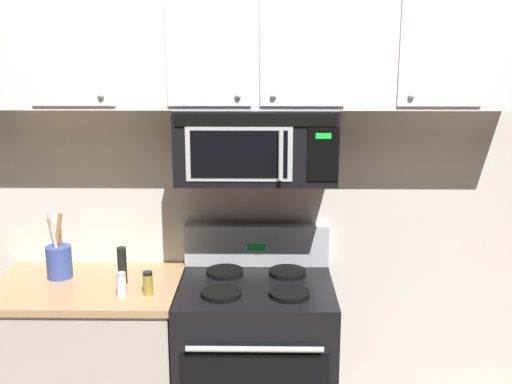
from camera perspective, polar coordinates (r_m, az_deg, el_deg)
name	(u,v)px	position (r m, az deg, el deg)	size (l,w,h in m)	color
back_wall	(257,179)	(3.28, 0.08, 1.21)	(5.20, 0.10, 2.70)	silver
stove_range	(256,364)	(3.25, -0.02, -15.60)	(0.76, 0.69, 1.12)	black
over_range_microwave	(256,144)	(3.00, 0.01, 4.42)	(0.76, 0.43, 0.35)	black
upper_cabinets	(256,49)	(2.99, 0.02, 13.06)	(2.50, 0.36, 0.55)	silver
counter_segment	(91,366)	(3.38, -14.94, -15.19)	(0.93, 0.65, 0.90)	#BCB7AD
utensil_crock_blue	(59,259)	(3.27, -17.70, -5.94)	(0.13, 0.13, 0.34)	#384C9E
salt_shaker	(121,285)	(2.96, -12.29, -8.37)	(0.05, 0.05, 0.12)	white
pepper_mill	(122,265)	(3.12, -12.23, -6.62)	(0.04, 0.04, 0.18)	black
spice_jar	(148,283)	(2.97, -9.93, -8.27)	(0.05, 0.05, 0.11)	olive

